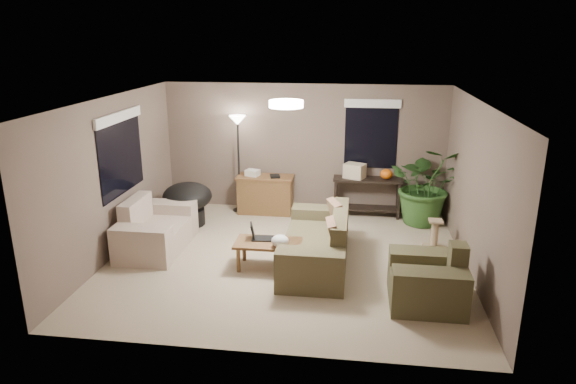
# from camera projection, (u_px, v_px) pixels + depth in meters

# --- Properties ---
(room_shell) EXTENTS (5.50, 5.50, 5.50)m
(room_shell) POSITION_uv_depth(u_px,v_px,m) (286.00, 183.00, 7.73)
(room_shell) COLOR tan
(room_shell) RESTS_ON ground
(main_sofa) EXTENTS (0.95, 2.20, 0.85)m
(main_sofa) POSITION_uv_depth(u_px,v_px,m) (318.00, 245.00, 7.88)
(main_sofa) COLOR brown
(main_sofa) RESTS_ON ground
(throw_pillows) EXTENTS (0.38, 1.39, 0.47)m
(throw_pillows) POSITION_uv_depth(u_px,v_px,m) (336.00, 225.00, 7.74)
(throw_pillows) COLOR #8C7251
(throw_pillows) RESTS_ON main_sofa
(loveseat) EXTENTS (0.90, 1.60, 0.85)m
(loveseat) POSITION_uv_depth(u_px,v_px,m) (155.00, 231.00, 8.44)
(loveseat) COLOR beige
(loveseat) RESTS_ON ground
(armchair) EXTENTS (0.95, 1.00, 0.85)m
(armchair) POSITION_uv_depth(u_px,v_px,m) (428.00, 282.00, 6.72)
(armchair) COLOR brown
(armchair) RESTS_ON ground
(coffee_table) EXTENTS (1.00, 0.55, 0.42)m
(coffee_table) POSITION_uv_depth(u_px,v_px,m) (268.00, 246.00, 7.71)
(coffee_table) COLOR brown
(coffee_table) RESTS_ON ground
(laptop) EXTENTS (0.39, 0.26, 0.24)m
(laptop) POSITION_uv_depth(u_px,v_px,m) (259.00, 235.00, 7.79)
(laptop) COLOR black
(laptop) RESTS_ON coffee_table
(plastic_bag) EXTENTS (0.30, 0.28, 0.18)m
(plastic_bag) POSITION_uv_depth(u_px,v_px,m) (280.00, 241.00, 7.50)
(plastic_bag) COLOR white
(plastic_bag) RESTS_ON coffee_table
(desk) EXTENTS (1.10, 0.50, 0.75)m
(desk) POSITION_uv_depth(u_px,v_px,m) (265.00, 194.00, 10.10)
(desk) COLOR brown
(desk) RESTS_ON ground
(desk_papers) EXTENTS (0.72, 0.31, 0.12)m
(desk_papers) POSITION_uv_depth(u_px,v_px,m) (257.00, 173.00, 9.98)
(desk_papers) COLOR silver
(desk_papers) RESTS_ON desk
(console_table) EXTENTS (1.30, 0.40, 0.75)m
(console_table) POSITION_uv_depth(u_px,v_px,m) (367.00, 194.00, 9.93)
(console_table) COLOR black
(console_table) RESTS_ON ground
(pumpkin) EXTENTS (0.30, 0.30, 0.19)m
(pumpkin) POSITION_uv_depth(u_px,v_px,m) (386.00, 174.00, 9.76)
(pumpkin) COLOR orange
(pumpkin) RESTS_ON console_table
(cardboard_box) EXTENTS (0.46, 0.41, 0.28)m
(cardboard_box) POSITION_uv_depth(u_px,v_px,m) (355.00, 171.00, 9.82)
(cardboard_box) COLOR beige
(cardboard_box) RESTS_ON console_table
(papasan_chair) EXTENTS (1.17, 1.17, 0.80)m
(papasan_chair) POSITION_uv_depth(u_px,v_px,m) (188.00, 201.00, 9.44)
(papasan_chair) COLOR black
(papasan_chair) RESTS_ON ground
(floor_lamp) EXTENTS (0.32, 0.32, 1.91)m
(floor_lamp) POSITION_uv_depth(u_px,v_px,m) (238.00, 132.00, 9.86)
(floor_lamp) COLOR black
(floor_lamp) RESTS_ON ground
(ceiling_fixture) EXTENTS (0.50, 0.50, 0.10)m
(ceiling_fixture) POSITION_uv_depth(u_px,v_px,m) (286.00, 104.00, 7.38)
(ceiling_fixture) COLOR white
(ceiling_fixture) RESTS_ON room_shell
(houseplant) EXTENTS (1.36, 1.51, 1.17)m
(houseplant) POSITION_uv_depth(u_px,v_px,m) (426.00, 193.00, 9.47)
(houseplant) COLOR #2D5923
(houseplant) RESTS_ON ground
(cat_scratching_post) EXTENTS (0.32, 0.32, 0.50)m
(cat_scratching_post) POSITION_uv_depth(u_px,v_px,m) (434.00, 236.00, 8.44)
(cat_scratching_post) COLOR tan
(cat_scratching_post) RESTS_ON ground
(window_left) EXTENTS (0.05, 1.56, 1.33)m
(window_left) POSITION_uv_depth(u_px,v_px,m) (120.00, 140.00, 8.20)
(window_left) COLOR black
(window_left) RESTS_ON room_shell
(window_back) EXTENTS (1.06, 0.05, 1.33)m
(window_back) POSITION_uv_depth(u_px,v_px,m) (372.00, 123.00, 9.75)
(window_back) COLOR black
(window_back) RESTS_ON room_shell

